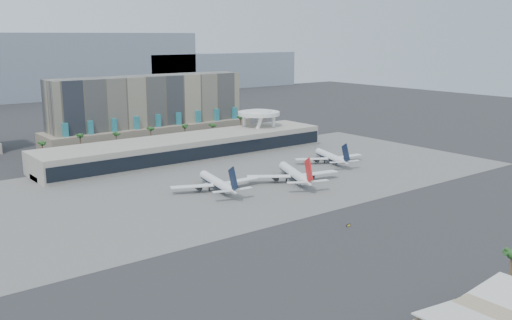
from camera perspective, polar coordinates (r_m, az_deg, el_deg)
ground at (r=237.83m, az=7.03°, el=-4.22°), size 900.00×900.00×0.00m
apron_pad at (r=278.09m, az=-0.94°, el=-1.67°), size 260.00×130.00×0.06m
mountain_ridge at (r=660.11m, az=-21.17°, el=8.29°), size 680.00×60.00×70.00m
hotel at (r=380.26m, az=-10.57°, el=4.50°), size 140.00×30.00×42.00m
terminal at (r=321.30m, az=-6.80°, el=1.34°), size 170.00×32.50×14.50m
saucer_structure at (r=355.03m, az=0.28°, el=4.43°), size 26.00×26.00×21.89m
palm_row at (r=354.08m, az=-8.78°, el=2.96°), size 157.80×2.80×13.10m
airliner_left at (r=253.14m, az=-3.94°, el=-2.25°), size 40.92×42.53×14.83m
airliner_centre at (r=267.65m, az=3.85°, el=-1.38°), size 42.28×43.58×15.97m
airliner_right at (r=309.28m, az=7.46°, el=0.33°), size 37.78×39.09×13.98m
service_vehicle_a at (r=260.04m, az=-4.76°, el=-2.50°), size 3.95×1.94×1.93m
service_vehicle_b at (r=265.46m, az=4.38°, el=-2.22°), size 3.44×2.55×1.58m
taxiway_sign at (r=209.50m, az=9.23°, el=-6.47°), size 2.00×0.46×0.90m
near_palm_a at (r=172.86m, az=24.18°, el=-9.04°), size 6.00×6.00×10.46m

